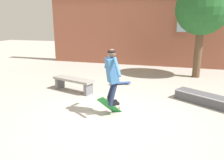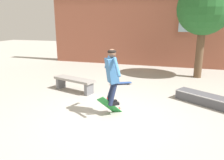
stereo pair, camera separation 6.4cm
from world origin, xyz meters
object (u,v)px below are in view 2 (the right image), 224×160
Objects in this scene: tree_right at (204,9)px; skateboard_resting at (121,83)px; skate_ledge at (210,101)px; park_bench at (74,82)px; skateboard_flipping at (110,106)px; skater at (112,72)px.

tree_right is 4.59m from skateboard_resting.
skate_ledge is at bearing -50.25° from skateboard_resting.
skateboard_resting is (1.39, 1.29, -0.27)m from park_bench.
tree_right reaches higher than park_bench.
tree_right reaches higher than skate_ledge.
skate_ledge is 3.01m from skateboard_flipping.
skateboard_resting is at bearing 46.09° from skateboard_flipping.
skateboard_resting is at bearing 64.75° from skater.
skate_ledge is 2.47× the size of skateboard_resting.
park_bench is 1.13× the size of skater.
skater is (-2.46, -4.97, -1.73)m from tree_right.
skater is at bearing -118.17° from skate_ledge.
skate_ledge is 1.38× the size of skater.
tree_right reaches higher than skater.
park_bench is (-4.33, -3.40, -2.55)m from tree_right.
park_bench is 2.57m from skater.
skateboard_flipping reaches higher than park_bench.
skateboard_flipping is at bearing 114.10° from skater.
skateboard_resting is (-2.95, -2.11, -2.82)m from tree_right.
park_bench is 2.36m from skateboard_flipping.
skateboard_flipping is (-2.64, -1.44, 0.07)m from skate_ledge.
tree_right is 5.85× the size of skateboard_flipping.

